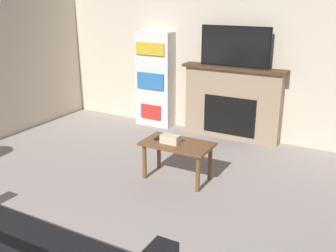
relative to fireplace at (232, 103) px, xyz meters
The scene contains 7 objects.
wall_back 0.81m from the fireplace, 115.47° to the left, with size 6.96×0.06×2.70m.
fireplace is the anchor object (origin of this frame).
tv 0.83m from the fireplace, 90.00° to the right, with size 1.04×0.03×0.58m.
coffee_table 1.69m from the fireplace, 92.11° to the right, with size 0.82×0.46×0.46m.
tissue_box 1.73m from the fireplace, 94.22° to the right, with size 0.22×0.12×0.10m.
remote_control 1.69m from the fireplace, 101.20° to the right, with size 0.04×0.15×0.02m.
bookshelf 1.36m from the fireplace, behind, with size 0.62×0.29×1.54m.
Camera 1 is at (1.96, -0.87, 2.10)m, focal length 42.00 mm.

